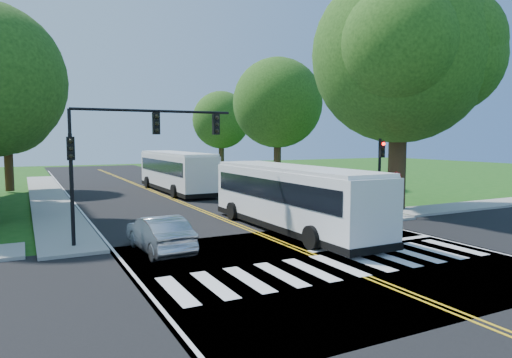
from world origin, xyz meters
TOP-DOWN VIEW (x-y plane):
  - ground at (0.00, 0.00)m, footprint 140.00×140.00m
  - road at (0.00, 18.00)m, footprint 14.00×96.00m
  - cross_road at (0.00, 0.00)m, footprint 60.00×12.00m
  - center_line at (0.00, 22.00)m, footprint 0.36×70.00m
  - edge_line_w at (-6.80, 22.00)m, footprint 0.12×70.00m
  - edge_line_e at (6.80, 22.00)m, footprint 0.12×70.00m
  - crosswalk at (0.00, -0.50)m, footprint 12.60×3.00m
  - stop_bar at (3.50, 1.60)m, footprint 6.60×0.40m
  - sidewalk_nw at (-8.30, 25.00)m, footprint 2.60×40.00m
  - sidewalk_ne at (8.30, 25.00)m, footprint 2.60×40.00m
  - sidewalk_xe at (20.00, 6.80)m, footprint 20.00×2.60m
  - tree_ne_big at (11.00, 8.00)m, footprint 10.80×10.80m
  - tree_west_far at (-11.00, 30.00)m, footprint 7.60×7.60m
  - tree_east_mid at (11.50, 24.00)m, footprint 8.40×8.40m
  - tree_east_far at (12.50, 40.00)m, footprint 7.20×7.20m
  - signal_nw at (-5.86, 6.43)m, footprint 7.15×0.46m
  - signal_ne at (8.20, 6.44)m, footprint 0.30×0.46m
  - stop_sign at (9.00, 5.98)m, footprint 0.76×0.08m
  - bus_lead at (1.79, 5.68)m, footprint 3.10×12.32m
  - bus_follow at (1.68, 24.22)m, footprint 3.26×13.08m
  - hatchback at (-5.18, 4.36)m, footprint 1.78×4.53m
  - suv at (5.27, 10.31)m, footprint 3.66×5.31m
  - dark_sedan at (5.55, 19.75)m, footprint 2.39×4.93m

SIDE VIEW (x-z plane):
  - ground at x=0.00m, z-range 0.00..0.00m
  - road at x=0.00m, z-range 0.00..0.01m
  - cross_road at x=0.00m, z-range 0.00..0.01m
  - center_line at x=0.00m, z-range 0.01..0.02m
  - edge_line_w at x=-6.80m, z-range 0.01..0.02m
  - edge_line_e at x=6.80m, z-range 0.01..0.02m
  - crosswalk at x=0.00m, z-range 0.01..0.02m
  - stop_bar at x=3.50m, z-range 0.01..0.02m
  - sidewalk_nw at x=-8.30m, z-range 0.00..0.15m
  - sidewalk_ne at x=8.30m, z-range 0.00..0.15m
  - sidewalk_xe at x=20.00m, z-range 0.00..0.15m
  - suv at x=5.27m, z-range 0.01..1.36m
  - dark_sedan at x=5.55m, z-range 0.01..1.40m
  - hatchback at x=-5.18m, z-range 0.01..1.48m
  - bus_lead at x=1.79m, z-range 0.10..3.28m
  - bus_follow at x=1.68m, z-range 0.11..3.49m
  - stop_sign at x=9.00m, z-range 0.77..3.30m
  - signal_ne at x=8.20m, z-range 0.76..5.16m
  - signal_nw at x=-5.86m, z-range 1.55..7.21m
  - tree_east_far at x=12.50m, z-range 1.69..12.03m
  - tree_west_far at x=-11.00m, z-range 1.66..12.33m
  - tree_east_mid at x=11.50m, z-range 1.89..13.82m
  - tree_ne_big at x=11.00m, z-range 2.17..17.08m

